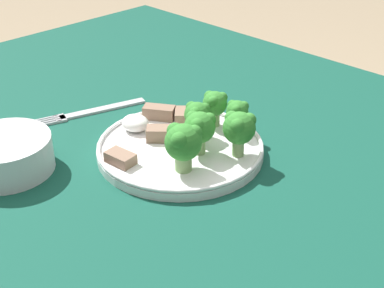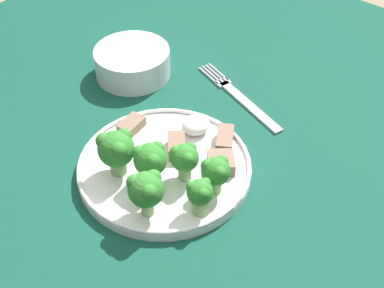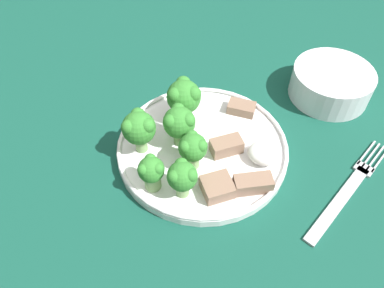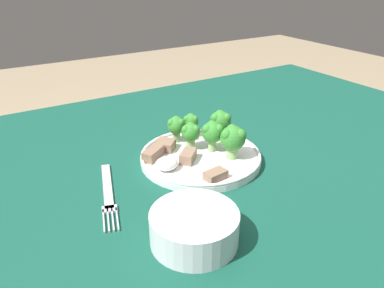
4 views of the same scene
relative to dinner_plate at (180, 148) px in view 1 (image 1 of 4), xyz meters
The scene contains 15 objects.
table 0.11m from the dinner_plate, 131.53° to the left, with size 1.33×1.05×0.70m.
dinner_plate is the anchor object (origin of this frame).
fork 0.20m from the dinner_plate, ahead, with size 0.08×0.20×0.00m.
cream_bowl 0.24m from the dinner_plate, 55.13° to the left, with size 0.12×0.12×0.05m.
broccoli_floret_near_rim_left 0.10m from the dinner_plate, 109.13° to the right, with size 0.03×0.03×0.05m.
broccoli_floret_center_left 0.09m from the dinner_plate, 83.80° to the right, with size 0.04×0.04×0.06m.
broccoli_floret_back_left 0.05m from the dinner_plate, 87.57° to the right, with size 0.04×0.04×0.06m.
broccoli_floret_front_left 0.08m from the dinner_plate, 139.77° to the left, with size 0.05×0.05×0.07m.
broccoli_floret_center_back 0.10m from the dinner_plate, 151.92° to the right, with size 0.05×0.04×0.06m.
broccoli_floret_mid_cluster 0.05m from the dinner_plate, 168.39° to the right, with size 0.04×0.04×0.06m.
meat_slice_front_slice 0.04m from the dinner_plate, 10.77° to the left, with size 0.05×0.05×0.02m.
meat_slice_middle_slice 0.09m from the dinner_plate, 23.62° to the right, with size 0.05×0.05×0.02m.
meat_slice_rear_slice 0.09m from the dinner_plate, 73.90° to the left, with size 0.04×0.03×0.02m.
meat_slice_edge_slice 0.08m from the dinner_plate, 52.25° to the right, with size 0.05×0.05×0.02m.
sauce_dollop 0.08m from the dinner_plate, ahead, with size 0.04×0.04×0.02m.
Camera 1 is at (-0.43, 0.40, 1.10)m, focal length 50.00 mm.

